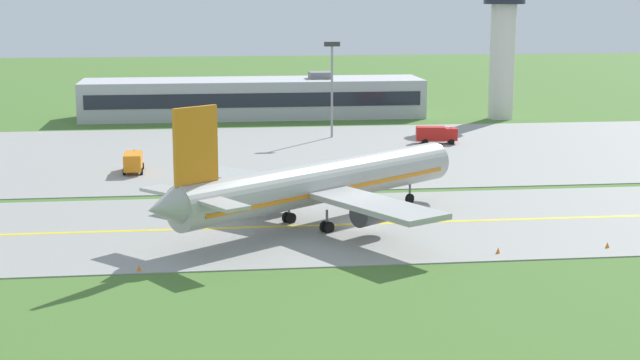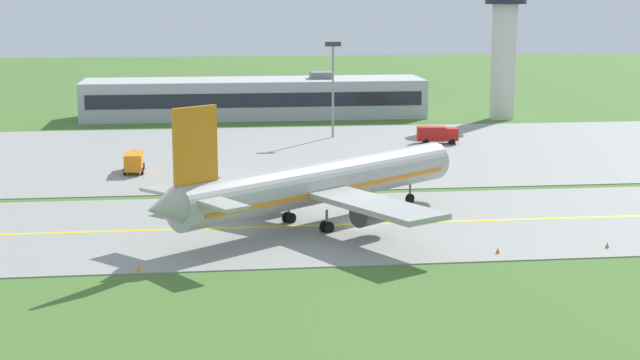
{
  "view_description": "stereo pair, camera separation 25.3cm",
  "coord_description": "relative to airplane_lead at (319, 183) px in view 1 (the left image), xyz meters",
  "views": [
    {
      "loc": [
        -14.77,
        -88.17,
        22.04
      ],
      "look_at": [
        -3.52,
        2.68,
        4.0
      ],
      "focal_mm": 53.56,
      "sensor_mm": 36.0,
      "label": 1
    },
    {
      "loc": [
        -14.52,
        -88.2,
        22.04
      ],
      "look_at": [
        -3.52,
        2.68,
        4.0
      ],
      "focal_mm": 53.56,
      "sensor_mm": 36.0,
      "label": 2
    }
  ],
  "objects": [
    {
      "name": "ground_plane",
      "position": [
        3.9,
        -0.38,
        -4.13
      ],
      "size": [
        500.0,
        500.0,
        0.0
      ],
      "primitive_type": "plane",
      "color": "#47702D"
    },
    {
      "name": "taxiway_strip",
      "position": [
        3.9,
        -0.38,
        -4.08
      ],
      "size": [
        240.0,
        28.0,
        0.1
      ],
      "primitive_type": "cube",
      "color": "gray",
      "rests_on": "ground"
    },
    {
      "name": "apron_pad",
      "position": [
        13.9,
        41.62,
        -4.08
      ],
      "size": [
        140.0,
        52.0,
        0.1
      ],
      "primitive_type": "cube",
      "color": "gray",
      "rests_on": "ground"
    },
    {
      "name": "taxiway_centreline",
      "position": [
        3.9,
        -0.38,
        -4.03
      ],
      "size": [
        220.0,
        0.6,
        0.01
      ],
      "primitive_type": "cube",
      "color": "yellow",
      "rests_on": "taxiway_strip"
    },
    {
      "name": "airplane_lead",
      "position": [
        0.0,
        0.0,
        0.0
      ],
      "size": [
        33.57,
        29.17,
        12.7
      ],
      "color": "#ADADA8",
      "rests_on": "ground"
    },
    {
      "name": "service_truck_baggage",
      "position": [
        23.28,
        47.6,
        -2.6
      ],
      "size": [
        6.23,
        2.98,
        2.6
      ],
      "color": "red",
      "rests_on": "ground"
    },
    {
      "name": "service_truck_fuel",
      "position": [
        -19.54,
        29.71,
        -2.6
      ],
      "size": [
        2.41,
        6.02,
        2.6
      ],
      "color": "orange",
      "rests_on": "ground"
    },
    {
      "name": "terminal_building",
      "position": [
        -1.74,
        82.26,
        -0.72
      ],
      "size": [
        60.59,
        13.2,
        7.99
      ],
      "color": "#B2B2B7",
      "rests_on": "ground"
    },
    {
      "name": "control_tower",
      "position": [
        41.6,
        74.5,
        11.06
      ],
      "size": [
        7.6,
        7.6,
        25.06
      ],
      "color": "silver",
      "rests_on": "ground"
    },
    {
      "name": "apron_light_mast",
      "position": [
        8.83,
        55.65,
        5.19
      ],
      "size": [
        2.4,
        0.5,
        14.7
      ],
      "color": "gray",
      "rests_on": "ground"
    },
    {
      "name": "traffic_cone_near_edge",
      "position": [
        24.03,
        -11.54,
        -3.83
      ],
      "size": [
        0.44,
        0.44,
        0.6
      ],
      "primitive_type": "cone",
      "color": "orange",
      "rests_on": "ground"
    },
    {
      "name": "traffic_cone_mid_edge",
      "position": [
        13.98,
        -12.12,
        -3.83
      ],
      "size": [
        0.44,
        0.44,
        0.6
      ],
      "primitive_type": "cone",
      "color": "orange",
      "rests_on": "ground"
    },
    {
      "name": "traffic_cone_far_edge",
      "position": [
        -16.24,
        -13.73,
        -3.83
      ],
      "size": [
        0.44,
        0.44,
        0.6
      ],
      "primitive_type": "cone",
      "color": "orange",
      "rests_on": "ground"
    }
  ]
}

